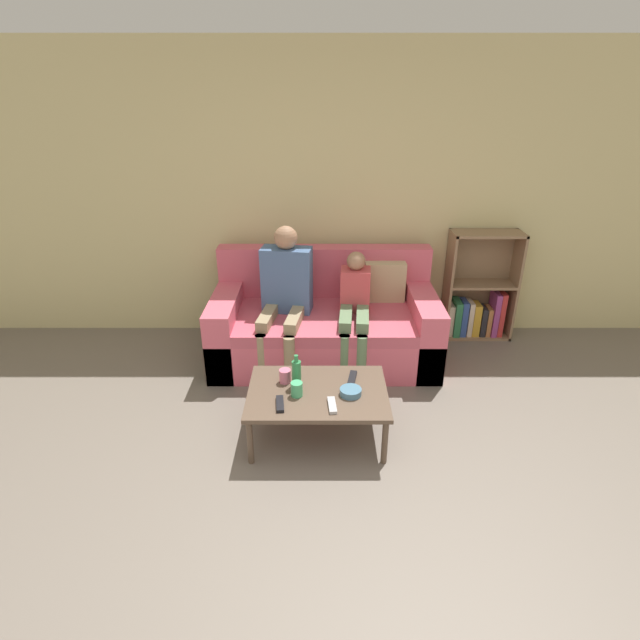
{
  "coord_description": "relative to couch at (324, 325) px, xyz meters",
  "views": [
    {
      "loc": [
        -0.0,
        -1.67,
        2.23
      ],
      "look_at": [
        0.01,
        1.72,
        0.63
      ],
      "focal_mm": 28.0,
      "sensor_mm": 36.0,
      "label": 1
    }
  ],
  "objects": [
    {
      "name": "ground_plane",
      "position": [
        -0.05,
        -2.32,
        -0.3
      ],
      "size": [
        22.0,
        22.0,
        0.0
      ],
      "primitive_type": "plane",
      "color": "#70665B"
    },
    {
      "name": "wall_back",
      "position": [
        -0.05,
        0.57,
        1.0
      ],
      "size": [
        12.0,
        0.06,
        2.6
      ],
      "color": "beige",
      "rests_on": "ground_plane"
    },
    {
      "name": "couch",
      "position": [
        0.0,
        0.0,
        0.0
      ],
      "size": [
        1.93,
        0.98,
        0.91
      ],
      "color": "#DB5B70",
      "rests_on": "ground_plane"
    },
    {
      "name": "bookshelf",
      "position": [
        1.46,
        0.42,
        0.09
      ],
      "size": [
        0.64,
        0.28,
        1.03
      ],
      "color": "#8E7051",
      "rests_on": "ground_plane"
    },
    {
      "name": "coffee_table",
      "position": [
        -0.06,
        -1.15,
        0.03
      ],
      "size": [
        0.94,
        0.66,
        0.36
      ],
      "color": "brown",
      "rests_on": "ground_plane"
    },
    {
      "name": "person_adult",
      "position": [
        -0.34,
        -0.09,
        0.39
      ],
      "size": [
        0.46,
        0.71,
        1.19
      ],
      "rotation": [
        0.0,
        0.0,
        -0.14
      ],
      "color": "#9E8966",
      "rests_on": "ground_plane"
    },
    {
      "name": "person_child",
      "position": [
        0.24,
        -0.15,
        0.26
      ],
      "size": [
        0.29,
        0.68,
        0.97
      ],
      "rotation": [
        0.0,
        0.0,
        -0.08
      ],
      "color": "#66845B",
      "rests_on": "ground_plane"
    },
    {
      "name": "cup_near",
      "position": [
        -0.2,
        -1.2,
        0.11
      ],
      "size": [
        0.08,
        0.08,
        0.1
      ],
      "color": "#4CB77A",
      "rests_on": "coffee_table"
    },
    {
      "name": "cup_far",
      "position": [
        -0.29,
        -1.04,
        0.11
      ],
      "size": [
        0.08,
        0.08,
        0.1
      ],
      "color": "pink",
      "rests_on": "coffee_table"
    },
    {
      "name": "tv_remote_0",
      "position": [
        0.18,
        -1.0,
        0.08
      ],
      "size": [
        0.08,
        0.18,
        0.02
      ],
      "rotation": [
        0.0,
        0.0,
        -0.18
      ],
      "color": "black",
      "rests_on": "coffee_table"
    },
    {
      "name": "tv_remote_1",
      "position": [
        0.03,
        -1.33,
        0.08
      ],
      "size": [
        0.06,
        0.17,
        0.02
      ],
      "rotation": [
        0.0,
        0.0,
        0.08
      ],
      "color": "#B7B7BC",
      "rests_on": "coffee_table"
    },
    {
      "name": "tv_remote_2",
      "position": [
        -0.3,
        -1.32,
        0.08
      ],
      "size": [
        0.07,
        0.17,
        0.02
      ],
      "rotation": [
        0.0,
        0.0,
        0.1
      ],
      "color": "black",
      "rests_on": "coffee_table"
    },
    {
      "name": "snack_bowl",
      "position": [
        0.16,
        -1.2,
        0.09
      ],
      "size": [
        0.14,
        0.14,
        0.05
      ],
      "color": "teal",
      "rests_on": "coffee_table"
    },
    {
      "name": "bottle",
      "position": [
        -0.21,
        -1.09,
        0.17
      ],
      "size": [
        0.06,
        0.06,
        0.24
      ],
      "color": "#33844C",
      "rests_on": "coffee_table"
    }
  ]
}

